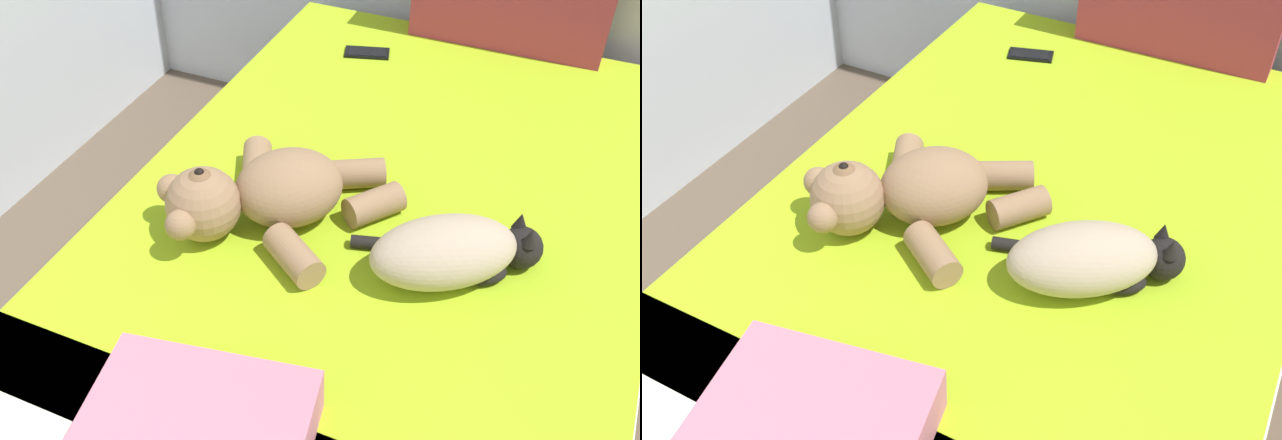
{
  "view_description": "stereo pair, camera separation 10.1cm",
  "coord_description": "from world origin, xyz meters",
  "views": [
    {
      "loc": [
        1.82,
        1.61,
        1.72
      ],
      "look_at": [
        1.31,
        2.79,
        0.57
      ],
      "focal_mm": 40.96,
      "sensor_mm": 36.0,
      "label": 1
    },
    {
      "loc": [
        1.91,
        1.65,
        1.72
      ],
      "look_at": [
        1.31,
        2.79,
        0.57
      ],
      "focal_mm": 40.96,
      "sensor_mm": 36.0,
      "label": 2
    }
  ],
  "objects": [
    {
      "name": "bed",
      "position": [
        1.41,
        2.99,
        0.25
      ],
      "size": [
        1.36,
        2.04,
        0.51
      ],
      "color": "olive",
      "rests_on": "ground_plane"
    },
    {
      "name": "cat",
      "position": [
        1.63,
        2.8,
        0.58
      ],
      "size": [
        0.43,
        0.35,
        0.15
      ],
      "color": "tan",
      "rests_on": "bed"
    },
    {
      "name": "teddy_bear",
      "position": [
        1.16,
        2.8,
        0.59
      ],
      "size": [
        0.56,
        0.51,
        0.2
      ],
      "color": "#937051",
      "rests_on": "bed"
    },
    {
      "name": "cell_phone",
      "position": [
        1.09,
        3.69,
        0.52
      ],
      "size": [
        0.16,
        0.11,
        0.01
      ],
      "color": "black",
      "rests_on": "bed"
    },
    {
      "name": "throw_pillow",
      "position": [
        1.33,
        2.19,
        0.56
      ],
      "size": [
        0.44,
        0.35,
        0.11
      ],
      "primitive_type": "cube",
      "rotation": [
        0.0,
        0.0,
        0.18
      ],
      "color": "#D1728C",
      "rests_on": "bed"
    }
  ]
}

